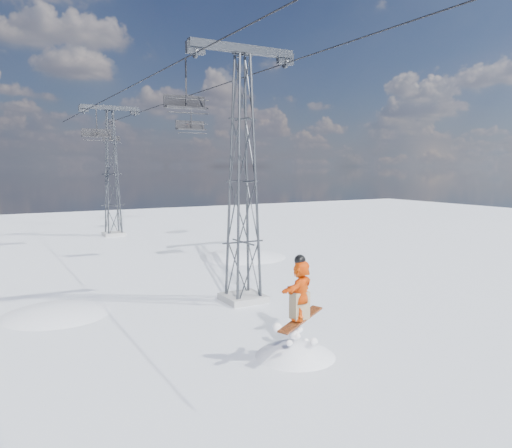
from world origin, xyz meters
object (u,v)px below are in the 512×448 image
object	(u,v)px
lift_chair_near	(186,103)
lift_tower_near	(243,182)
snowboarder_jump	(295,402)
lift_tower_far	(112,174)

from	to	relation	value
lift_chair_near	lift_tower_near	bearing A→B (deg)	-28.31
lift_tower_near	snowboarder_jump	xyz separation A→B (m)	(-1.63, -6.78, -7.06)
lift_tower_near	snowboarder_jump	world-z (taller)	lift_tower_near
lift_tower_near	lift_tower_far	size ratio (longest dim) A/B	1.00
lift_tower_near	snowboarder_jump	distance (m)	9.92
lift_tower_far	snowboarder_jump	world-z (taller)	lift_tower_far
lift_tower_near	snowboarder_jump	size ratio (longest dim) A/B	1.55
lift_tower_near	lift_chair_near	distance (m)	4.27
lift_tower_far	lift_tower_near	bearing A→B (deg)	-90.00
lift_tower_near	lift_chair_near	xyz separation A→B (m)	(-2.20, 1.19, 3.46)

